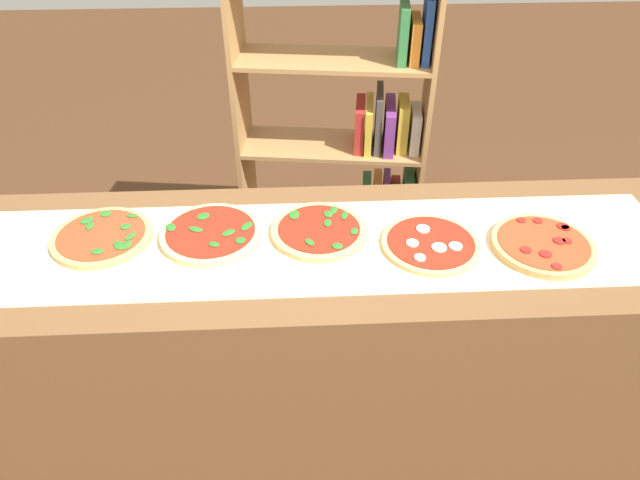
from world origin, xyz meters
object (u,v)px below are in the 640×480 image
Objects in this scene: pizza_spinach_2 at (319,230)px; bookshelf at (356,160)px; pizza_pepperoni_4 at (543,245)px; pizza_spinach_1 at (211,234)px; pizza_spinach_0 at (102,236)px; pizza_mozzarella_3 at (431,244)px.

bookshelf is (0.21, 0.82, -0.21)m from pizza_spinach_2.
bookshelf is (-0.46, 0.93, -0.21)m from pizza_pepperoni_4.
pizza_spinach_2 is (0.34, 0.00, -0.00)m from pizza_spinach_1.
pizza_spinach_0 is 1.02× the size of pizza_mozzarella_3.
pizza_spinach_2 is 0.68m from pizza_pepperoni_4.
pizza_pepperoni_4 is at bearing -63.49° from bookshelf.
pizza_pepperoni_4 is (1.00, -0.11, 0.00)m from pizza_spinach_1.
pizza_spinach_1 is at bearing -0.72° from pizza_spinach_0.
bookshelf reaches higher than pizza_mozzarella_3.
pizza_spinach_2 reaches higher than pizza_mozzarella_3.
pizza_pepperoni_4 is at bearing -6.20° from pizza_spinach_1.
pizza_spinach_2 is (0.67, -0.00, 0.00)m from pizza_spinach_0.
pizza_mozzarella_3 is at bearing -13.81° from pizza_spinach_2.
bookshelf is at bearing 98.06° from pizza_mozzarella_3.
bookshelf is at bearing 116.51° from pizza_pepperoni_4.
pizza_spinach_1 is 1.02× the size of pizza_pepperoni_4.
pizza_spinach_1 is (0.33, -0.00, 0.00)m from pizza_spinach_0.
pizza_spinach_2 is at bearing 166.19° from pizza_mozzarella_3.
bookshelf reaches higher than pizza_spinach_1.
pizza_mozzarella_3 is 0.98× the size of pizza_pepperoni_4.
pizza_spinach_0 is at bearing -137.09° from bookshelf.
pizza_spinach_1 reaches higher than pizza_spinach_2.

